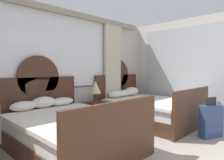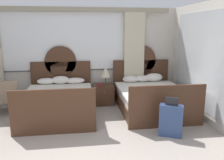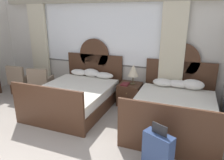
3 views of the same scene
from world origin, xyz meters
name	(u,v)px [view 3 (image 3 of 3)]	position (x,y,z in m)	size (l,w,h in m)	color
wall_back_window	(99,45)	(0.00, 3.94, 1.45)	(6.49, 0.22, 2.70)	beige
bed_near_window	(77,95)	(-0.13, 2.82, 0.34)	(1.69, 2.26, 1.63)	#472B1C
bed_near_mirror	(174,109)	(2.23, 2.83, 0.35)	(1.69, 2.26, 1.63)	#472B1C
nightstand_between_beds	(130,94)	(1.05, 3.52, 0.28)	(0.57, 0.59, 0.55)	#472B1C
table_lamp_on_nightstand	(133,71)	(1.12, 3.54, 0.91)	(0.27, 0.27, 0.52)	brown
book_on_nightstand	(125,84)	(0.95, 3.41, 0.57)	(0.18, 0.26, 0.03)	maroon
armchair_by_window_left	(40,81)	(-1.45, 3.06, 0.47)	(0.68, 0.68, 0.87)	#84705B
armchair_by_window_centre	(20,78)	(-2.19, 3.06, 0.47)	(0.60, 0.60, 0.87)	#84705B
suitcase_on_floor	(158,153)	(2.16, 1.27, 0.33)	(0.49, 0.36, 0.80)	navy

